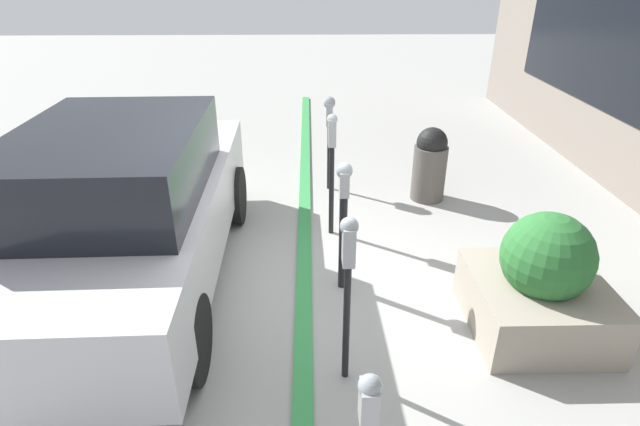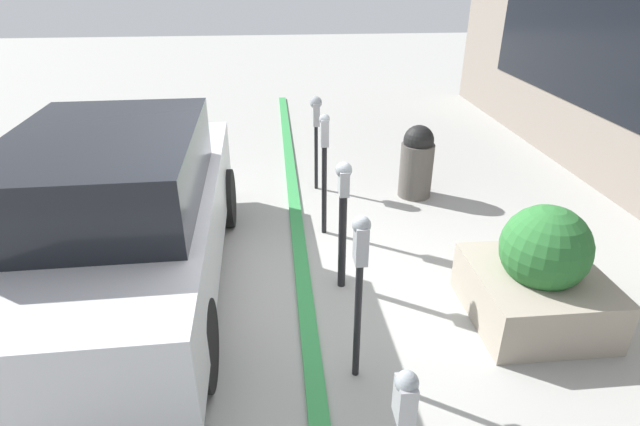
# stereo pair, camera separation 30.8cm
# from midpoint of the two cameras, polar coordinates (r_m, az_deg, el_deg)

# --- Properties ---
(ground_plane) EXTENTS (40.00, 40.00, 0.00)m
(ground_plane) POSITION_cam_midpoint_polar(r_m,az_deg,el_deg) (5.22, -2.67, -8.67)
(ground_plane) COLOR #999993
(curb_strip) EXTENTS (15.99, 0.16, 0.04)m
(curb_strip) POSITION_cam_midpoint_polar(r_m,az_deg,el_deg) (5.21, -3.57, -8.53)
(curb_strip) COLOR #338C47
(curb_strip) RESTS_ON ground_plane
(parking_meter_second) EXTENTS (0.16, 0.13, 1.45)m
(parking_meter_second) POSITION_cam_midpoint_polar(r_m,az_deg,el_deg) (3.65, 2.16, -6.16)
(parking_meter_second) COLOR black
(parking_meter_second) RESTS_ON ground_plane
(parking_meter_middle) EXTENTS (0.18, 0.16, 1.37)m
(parking_meter_middle) POSITION_cam_midpoint_polar(r_m,az_deg,el_deg) (4.80, 0.83, 0.65)
(parking_meter_middle) COLOR black
(parking_meter_middle) RESTS_ON ground_plane
(parking_meter_fourth) EXTENTS (0.14, 0.12, 1.51)m
(parking_meter_fourth) POSITION_cam_midpoint_polar(r_m,az_deg,el_deg) (5.81, -1.02, 6.58)
(parking_meter_fourth) COLOR black
(parking_meter_fourth) RESTS_ON ground_plane
(parking_meter_farthest) EXTENTS (0.20, 0.17, 1.37)m
(parking_meter_farthest) POSITION_cam_midpoint_polar(r_m,az_deg,el_deg) (7.09, -1.72, 10.71)
(parking_meter_farthest) COLOR black
(parking_meter_farthest) RESTS_ON ground_plane
(planter_box) EXTENTS (1.19, 1.15, 1.15)m
(planter_box) POSITION_cam_midpoint_polar(r_m,az_deg,el_deg) (4.93, 22.08, -6.75)
(planter_box) COLOR gray
(planter_box) RESTS_ON ground_plane
(parked_car_front) EXTENTS (4.41, 1.89, 1.73)m
(parked_car_front) POSITION_cam_midpoint_polar(r_m,az_deg,el_deg) (5.13, -23.35, -0.11)
(parked_car_front) COLOR #B7B7BC
(parked_car_front) RESTS_ON ground_plane
(trash_bin) EXTENTS (0.47, 0.47, 1.04)m
(trash_bin) POSITION_cam_midpoint_polar(r_m,az_deg,el_deg) (7.13, 9.79, 5.83)
(trash_bin) COLOR #514C47
(trash_bin) RESTS_ON ground_plane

